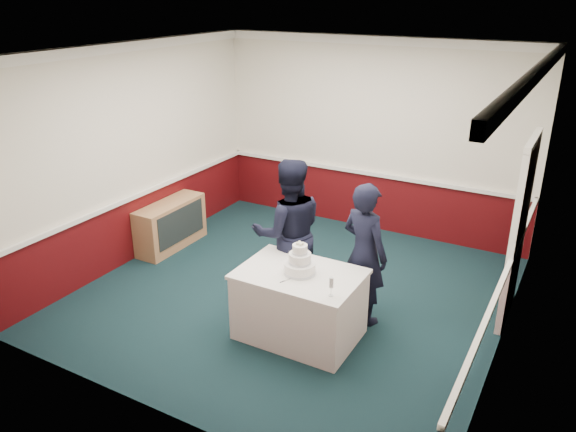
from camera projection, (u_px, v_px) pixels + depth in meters
The scene contains 9 objects.
ground at pixel (293, 293), 7.19m from camera, with size 5.00×5.00×0.00m, color #12282D.
room_shell at pixel (323, 134), 6.91m from camera, with size 5.00×5.00×3.00m.
sideboard at pixel (171, 225), 8.37m from camera, with size 0.41×1.20×0.70m.
cake_table at pixel (299, 304), 6.18m from camera, with size 1.32×0.92×0.79m.
wedding_cake at pixel (300, 263), 5.99m from camera, with size 0.35×0.35×0.36m.
cake_knife at pixel (288, 280), 5.88m from camera, with size 0.01×0.22×0.01m, color silver.
champagne_flute at pixel (331, 284), 5.53m from camera, with size 0.05×0.05×0.21m.
person_man at pixel (289, 233), 6.70m from camera, with size 0.89×0.69×1.84m, color black.
person_woman at pixel (364, 254), 6.34m from camera, with size 0.61×0.40×1.69m, color black.
Camera 1 is at (3.00, -5.52, 3.63)m, focal length 35.00 mm.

